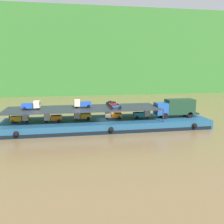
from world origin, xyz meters
name	(u,v)px	position (x,y,z in m)	size (l,w,h in m)	color
ground_plane	(107,128)	(0.00, 0.00, 0.00)	(400.00, 400.00, 0.00)	brown
hillside_far_bank	(81,48)	(0.00, 64.00, 17.26)	(139.30, 37.60, 30.65)	#33702D
cargo_barge	(107,124)	(0.00, -0.03, 0.75)	(33.80, 8.81, 1.50)	navy
covered_lorry	(175,107)	(11.92, -0.39, 3.19)	(7.87, 2.33, 3.10)	#1E4C99
cargo_rack	(83,108)	(-3.80, 0.00, 3.44)	(24.60, 7.37, 2.00)	#232833
mini_truck_lower_stern	(20,118)	(-13.67, 0.26, 2.19)	(2.77, 1.25, 1.38)	gold
mini_truck_lower_aft	(53,117)	(-8.70, -0.21, 2.19)	(2.77, 1.25, 1.38)	orange
mini_truck_lower_mid	(82,115)	(-4.01, 0.49, 2.19)	(2.78, 1.27, 1.38)	gold
mini_truck_lower_fore	(113,115)	(1.10, 0.12, 2.19)	(2.79, 1.29, 1.38)	orange
mini_truck_lower_bow	(142,114)	(6.08, 0.00, 2.19)	(2.76, 1.23, 1.38)	teal
mini_truck_upper_stern	(31,105)	(-11.85, 0.07, 4.19)	(2.79, 1.29, 1.38)	#1E47B7
mini_truck_upper_mid	(82,104)	(-3.91, 0.40, 4.19)	(2.75, 1.21, 1.38)	#1E47B7
motorcycle_upper_port	(116,107)	(1.07, -2.21, 3.93)	(1.90, 0.55, 0.87)	black
motorcycle_upper_centre	(113,105)	(1.14, 0.00, 3.93)	(1.90, 0.55, 0.87)	black
motorcycle_upper_stbd	(111,103)	(1.14, 2.21, 3.93)	(1.90, 0.55, 0.87)	black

